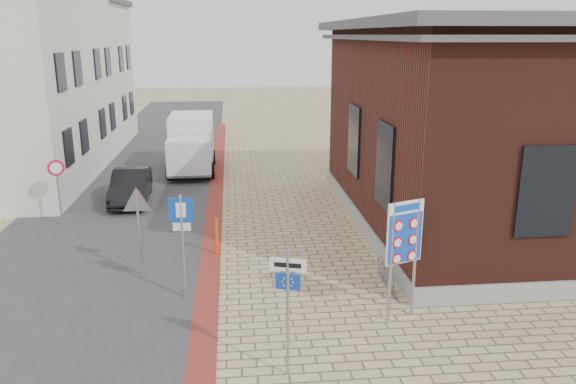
{
  "coord_description": "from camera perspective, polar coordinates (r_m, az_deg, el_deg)",
  "views": [
    {
      "loc": [
        -1.27,
        -10.94,
        6.33
      ],
      "look_at": [
        0.21,
        3.67,
        2.2
      ],
      "focal_mm": 35.0,
      "sensor_mm": 36.0,
      "label": 1
    }
  ],
  "objects": [
    {
      "name": "ground",
      "position": [
        12.7,
        0.75,
        -14.19
      ],
      "size": [
        120.0,
        120.0,
        0.0
      ],
      "primitive_type": "plane",
      "color": "tan",
      "rests_on": "ground"
    },
    {
      "name": "road_strip",
      "position": [
        27.03,
        -14.63,
        1.66
      ],
      "size": [
        7.0,
        60.0,
        0.02
      ],
      "primitive_type": "cube",
      "color": "#38383A",
      "rests_on": "ground"
    },
    {
      "name": "curb_strip",
      "position": [
        21.88,
        -7.45,
        -1.21
      ],
      "size": [
        0.6,
        40.0,
        0.02
      ],
      "primitive_type": "cube",
      "color": "maroon",
      "rests_on": "ground"
    },
    {
      "name": "brick_building",
      "position": [
        20.86,
        23.93,
        6.53
      ],
      "size": [
        13.0,
        13.0,
        6.8
      ],
      "color": "gray",
      "rests_on": "ground"
    },
    {
      "name": "townhouse_mid",
      "position": [
        30.58,
        -24.8,
        10.99
      ],
      "size": [
        7.4,
        6.4,
        9.1
      ],
      "color": "silver",
      "rests_on": "ground"
    },
    {
      "name": "townhouse_far",
      "position": [
        36.33,
        -21.73,
        11.21
      ],
      "size": [
        7.4,
        6.4,
        8.3
      ],
      "color": "silver",
      "rests_on": "ground"
    },
    {
      "name": "bike_rack",
      "position": [
        14.99,
        10.01,
        -8.42
      ],
      "size": [
        0.08,
        1.8,
        0.6
      ],
      "color": "slate",
      "rests_on": "ground"
    },
    {
      "name": "sedan",
      "position": [
        22.71,
        -15.68,
        0.56
      ],
      "size": [
        1.51,
        3.87,
        1.26
      ],
      "primitive_type": "imported",
      "rotation": [
        0.0,
        0.0,
        0.05
      ],
      "color": "black",
      "rests_on": "ground"
    },
    {
      "name": "box_truck",
      "position": [
        27.16,
        -9.8,
        4.91
      ],
      "size": [
        2.2,
        5.02,
        2.61
      ],
      "rotation": [
        0.0,
        0.0,
        0.01
      ],
      "color": "slate",
      "rests_on": "ground"
    },
    {
      "name": "border_sign",
      "position": [
        12.79,
        11.76,
        -4.3
      ],
      "size": [
        0.91,
        0.39,
        2.82
      ],
      "rotation": [
        0.0,
        0.0,
        0.37
      ],
      "color": "gray",
      "rests_on": "ground"
    },
    {
      "name": "essen_sign",
      "position": [
        10.55,
        -0.01,
        -10.29
      ],
      "size": [
        0.67,
        0.24,
        2.56
      ],
      "rotation": [
        0.0,
        0.0,
        -0.29
      ],
      "color": "gray",
      "rests_on": "ground"
    },
    {
      "name": "parking_sign",
      "position": [
        13.75,
        -10.72,
        -3.63
      ],
      "size": [
        0.59,
        0.08,
        2.68
      ],
      "rotation": [
        0.0,
        0.0,
        -0.07
      ],
      "color": "gray",
      "rests_on": "ground"
    },
    {
      "name": "yield_sign",
      "position": [
        15.32,
        -15.03,
        -1.79
      ],
      "size": [
        0.87,
        0.07,
        2.45
      ],
      "rotation": [
        0.0,
        0.0,
        0.02
      ],
      "color": "gray",
      "rests_on": "ground"
    },
    {
      "name": "speed_sign",
      "position": [
        20.4,
        -22.38,
        0.93
      ],
      "size": [
        0.51,
        0.24,
        2.31
      ],
      "rotation": [
        0.0,
        0.0,
        0.4
      ],
      "color": "gray",
      "rests_on": "ground"
    },
    {
      "name": "bollard",
      "position": [
        16.77,
        -7.26,
        -4.53
      ],
      "size": [
        0.12,
        0.12,
        1.13
      ],
      "primitive_type": "cylinder",
      "rotation": [
        0.0,
        0.0,
        0.19
      ],
      "color": "#FE450D",
      "rests_on": "ground"
    }
  ]
}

